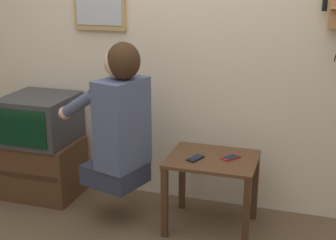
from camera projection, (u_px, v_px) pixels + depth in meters
name	position (u px, v px, depth m)	size (l,w,h in m)	color
wall_back	(181.00, 29.00, 3.26)	(6.80, 0.05, 2.55)	beige
side_table	(212.00, 172.00, 3.06)	(0.57, 0.46, 0.51)	#51331E
person	(119.00, 119.00, 3.02)	(0.59, 0.48, 0.96)	#2D3347
tv_stand	(40.00, 167.00, 3.61)	(0.61, 0.44, 0.44)	#51331E
television	(40.00, 119.00, 3.50)	(0.49, 0.50, 0.35)	#38383A
cell_phone_held	(195.00, 158.00, 3.00)	(0.10, 0.14, 0.01)	black
cell_phone_spare	(231.00, 157.00, 3.02)	(0.12, 0.14, 0.01)	maroon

